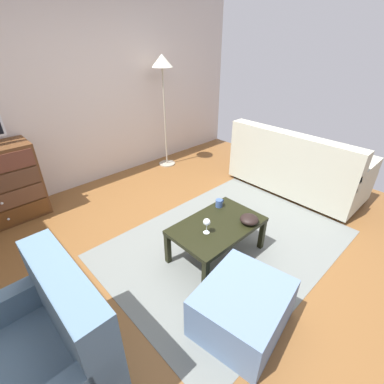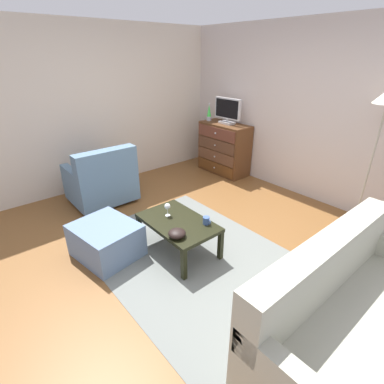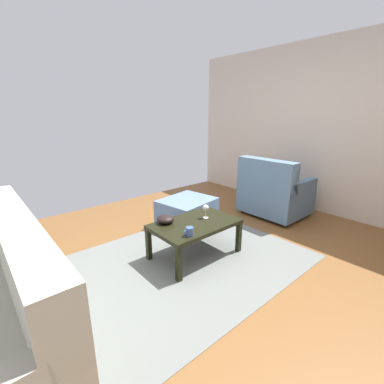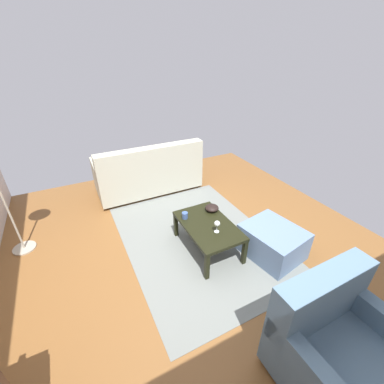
{
  "view_description": "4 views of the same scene",
  "coord_description": "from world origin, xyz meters",
  "px_view_note": "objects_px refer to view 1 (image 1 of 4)",
  "views": [
    {
      "loc": [
        -1.71,
        -1.65,
        2.03
      ],
      "look_at": [
        -0.19,
        -0.04,
        0.75
      ],
      "focal_mm": 25.63,
      "sensor_mm": 36.0,
      "label": 1
    },
    {
      "loc": [
        2.27,
        -1.95,
        2.12
      ],
      "look_at": [
        0.13,
        -0.15,
        0.79
      ],
      "focal_mm": 27.45,
      "sensor_mm": 36.0,
      "label": 2
    },
    {
      "loc": [
        1.73,
        1.74,
        1.53
      ],
      "look_at": [
        0.07,
        -0.18,
        0.77
      ],
      "focal_mm": 24.74,
      "sensor_mm": 36.0,
      "label": 3
    },
    {
      "loc": [
        -2.19,
        1.1,
        2.32
      ],
      "look_at": [
        0.17,
        -0.1,
        0.8
      ],
      "focal_mm": 23.49,
      "sensor_mm": 36.0,
      "label": 4
    }
  ],
  "objects_px": {
    "bowl_decorative": "(249,219)",
    "ottoman": "(242,308)",
    "mug": "(219,203)",
    "coffee_table": "(217,228)",
    "couch_large": "(295,168)",
    "armchair": "(41,358)",
    "wine_glass": "(207,223)",
    "standing_lamp": "(163,72)"
  },
  "relations": [
    {
      "from": "mug",
      "to": "coffee_table",
      "type": "bearing_deg",
      "value": -141.1
    },
    {
      "from": "mug",
      "to": "ottoman",
      "type": "bearing_deg",
      "value": -128.72
    },
    {
      "from": "couch_large",
      "to": "ottoman",
      "type": "relative_size",
      "value": 2.61
    },
    {
      "from": "mug",
      "to": "standing_lamp",
      "type": "relative_size",
      "value": 0.06
    },
    {
      "from": "standing_lamp",
      "to": "coffee_table",
      "type": "bearing_deg",
      "value": -116.71
    },
    {
      "from": "ottoman",
      "to": "mug",
      "type": "bearing_deg",
      "value": 51.28
    },
    {
      "from": "wine_glass",
      "to": "bowl_decorative",
      "type": "bearing_deg",
      "value": -23.62
    },
    {
      "from": "bowl_decorative",
      "to": "armchair",
      "type": "height_order",
      "value": "armchair"
    },
    {
      "from": "couch_large",
      "to": "armchair",
      "type": "xyz_separation_m",
      "value": [
        -3.57,
        -0.29,
        -0.0
      ]
    },
    {
      "from": "armchair",
      "to": "bowl_decorative",
      "type": "bearing_deg",
      "value": -2.0
    },
    {
      "from": "coffee_table",
      "to": "standing_lamp",
      "type": "distance_m",
      "value": 2.7
    },
    {
      "from": "couch_large",
      "to": "standing_lamp",
      "type": "height_order",
      "value": "standing_lamp"
    },
    {
      "from": "coffee_table",
      "to": "ottoman",
      "type": "bearing_deg",
      "value": -123.83
    },
    {
      "from": "couch_large",
      "to": "armchair",
      "type": "bearing_deg",
      "value": -175.28
    },
    {
      "from": "wine_glass",
      "to": "standing_lamp",
      "type": "relative_size",
      "value": 0.09
    },
    {
      "from": "coffee_table",
      "to": "standing_lamp",
      "type": "bearing_deg",
      "value": 63.29
    },
    {
      "from": "coffee_table",
      "to": "bowl_decorative",
      "type": "xyz_separation_m",
      "value": [
        0.25,
        -0.2,
        0.09
      ]
    },
    {
      "from": "wine_glass",
      "to": "armchair",
      "type": "relative_size",
      "value": 0.17
    },
    {
      "from": "couch_large",
      "to": "armchair",
      "type": "height_order",
      "value": "couch_large"
    },
    {
      "from": "couch_large",
      "to": "ottoman",
      "type": "xyz_separation_m",
      "value": [
        -2.31,
        -0.84,
        -0.16
      ]
    },
    {
      "from": "coffee_table",
      "to": "ottoman",
      "type": "xyz_separation_m",
      "value": [
        -0.46,
        -0.68,
        -0.15
      ]
    },
    {
      "from": "coffee_table",
      "to": "standing_lamp",
      "type": "height_order",
      "value": "standing_lamp"
    },
    {
      "from": "armchair",
      "to": "ottoman",
      "type": "height_order",
      "value": "armchair"
    },
    {
      "from": "mug",
      "to": "couch_large",
      "type": "xyz_separation_m",
      "value": [
        1.6,
        -0.04,
        -0.08
      ]
    },
    {
      "from": "standing_lamp",
      "to": "couch_large",
      "type": "bearing_deg",
      "value": -69.2
    },
    {
      "from": "armchair",
      "to": "ottoman",
      "type": "distance_m",
      "value": 1.38
    },
    {
      "from": "bowl_decorative",
      "to": "couch_large",
      "type": "height_order",
      "value": "couch_large"
    },
    {
      "from": "armchair",
      "to": "wine_glass",
      "type": "bearing_deg",
      "value": 4.28
    },
    {
      "from": "wine_glass",
      "to": "couch_large",
      "type": "xyz_separation_m",
      "value": [
        2.03,
        0.18,
        -0.15
      ]
    },
    {
      "from": "wine_glass",
      "to": "ottoman",
      "type": "relative_size",
      "value": 0.22
    },
    {
      "from": "mug",
      "to": "standing_lamp",
      "type": "distance_m",
      "value": 2.4
    },
    {
      "from": "coffee_table",
      "to": "couch_large",
      "type": "relative_size",
      "value": 0.51
    },
    {
      "from": "mug",
      "to": "couch_large",
      "type": "height_order",
      "value": "couch_large"
    },
    {
      "from": "bowl_decorative",
      "to": "armchair",
      "type": "distance_m",
      "value": 1.96
    },
    {
      "from": "armchair",
      "to": "ottoman",
      "type": "bearing_deg",
      "value": -23.64
    },
    {
      "from": "bowl_decorative",
      "to": "ottoman",
      "type": "distance_m",
      "value": 0.88
    },
    {
      "from": "wine_glass",
      "to": "standing_lamp",
      "type": "xyz_separation_m",
      "value": [
        1.27,
        2.19,
        1.01
      ]
    },
    {
      "from": "standing_lamp",
      "to": "ottoman",
      "type": "bearing_deg",
      "value": -118.5
    },
    {
      "from": "wine_glass",
      "to": "mug",
      "type": "height_order",
      "value": "wine_glass"
    },
    {
      "from": "wine_glass",
      "to": "ottoman",
      "type": "distance_m",
      "value": 0.79
    },
    {
      "from": "wine_glass",
      "to": "bowl_decorative",
      "type": "height_order",
      "value": "wine_glass"
    },
    {
      "from": "standing_lamp",
      "to": "mug",
      "type": "bearing_deg",
      "value": -113.1
    }
  ]
}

